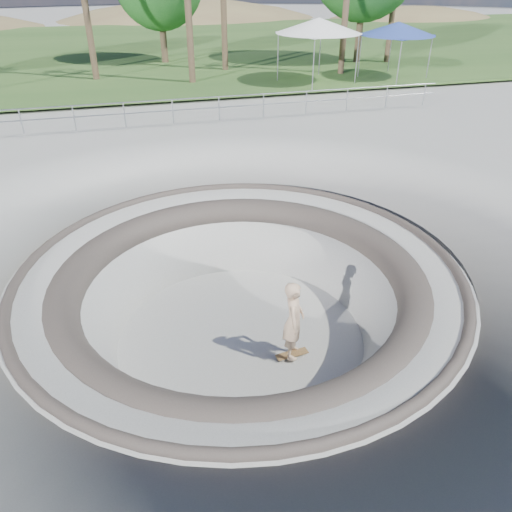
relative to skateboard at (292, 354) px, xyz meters
name	(u,v)px	position (x,y,z in m)	size (l,w,h in m)	color
ground	(240,270)	(-0.97, 1.08, 1.84)	(180.00, 180.00, 0.00)	#A7A7A2
skate_bowl	(241,332)	(-0.97, 1.08, 0.01)	(14.00, 14.00, 4.10)	#A7A7A2
grass_strip	(139,49)	(-0.97, 35.08, 2.06)	(180.00, 36.00, 0.12)	#2E4F1F
distant_hills	(164,82)	(2.80, 58.26, -5.18)	(103.20, 45.00, 28.60)	brown
safety_railing	(173,111)	(-0.97, 13.08, 2.53)	(25.00, 0.06, 1.03)	gray
skateboard	(292,354)	(0.00, 0.00, 0.00)	(0.80, 0.30, 0.08)	brown
skater	(294,320)	(0.00, 0.00, 1.00)	(0.72, 0.47, 1.97)	tan
canopy_white	(319,26)	(7.82, 19.08, 5.02)	(6.20, 6.20, 3.31)	gray
canopy_blue	(398,29)	(12.61, 19.08, 4.74)	(5.44, 5.44, 3.00)	gray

